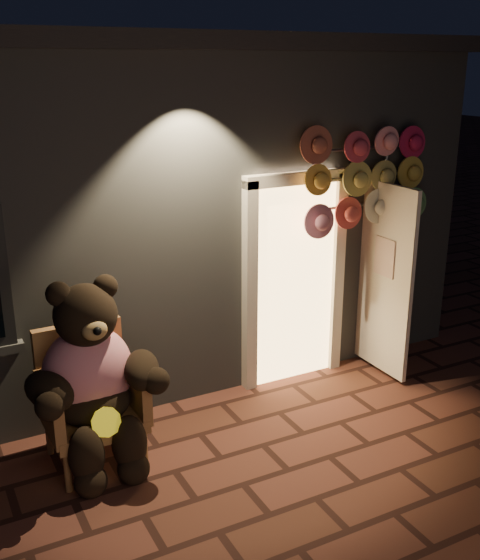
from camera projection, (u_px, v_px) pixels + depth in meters
ground at (243, 484)px, 5.22m from camera, size 60.00×60.00×0.00m
shop_building at (92, 188)px, 8.02m from camera, size 7.30×5.95×3.51m
wicker_armchair at (89, 396)px, 5.43m from camera, size 0.80×0.72×1.14m
teddy_bear at (92, 378)px, 5.24m from camera, size 1.19×0.92×1.63m
hat_rack at (368, 181)px, 6.55m from camera, size 1.47×0.22×2.59m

